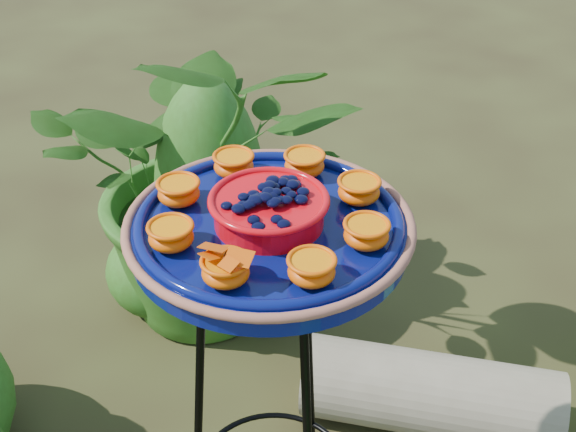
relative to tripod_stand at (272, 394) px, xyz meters
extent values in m
torus|color=black|center=(0.00, 0.00, 0.30)|extent=(0.23, 0.23, 0.01)
cylinder|color=black|center=(0.00, 0.13, -0.09)|extent=(0.02, 0.08, 0.78)
cylinder|color=black|center=(-0.11, -0.07, -0.09)|extent=(0.07, 0.05, 0.78)
cylinder|color=#070F55|center=(0.00, 0.00, 0.33)|extent=(0.41, 0.41, 0.04)
torus|color=#A75D4B|center=(0.00, 0.00, 0.34)|extent=(0.42, 0.42, 0.01)
torus|color=#070F55|center=(0.00, 0.00, 0.35)|extent=(0.38, 0.38, 0.02)
cylinder|color=red|center=(0.00, 0.00, 0.37)|extent=(0.16, 0.16, 0.04)
torus|color=red|center=(0.00, 0.00, 0.39)|extent=(0.17, 0.17, 0.01)
ellipsoid|color=black|center=(0.00, 0.00, 0.39)|extent=(0.14, 0.14, 0.03)
ellipsoid|color=#FF6002|center=(0.14, 0.03, 0.36)|extent=(0.06, 0.06, 0.03)
cylinder|color=#FF9205|center=(0.14, 0.03, 0.38)|extent=(0.06, 0.06, 0.01)
ellipsoid|color=#FF6002|center=(0.08, 0.12, 0.36)|extent=(0.06, 0.06, 0.03)
cylinder|color=#FF9205|center=(0.08, 0.12, 0.38)|extent=(0.06, 0.06, 0.01)
ellipsoid|color=#FF6002|center=(-0.03, 0.14, 0.36)|extent=(0.06, 0.06, 0.03)
cylinder|color=#FF9205|center=(-0.03, 0.14, 0.38)|extent=(0.06, 0.06, 0.01)
ellipsoid|color=#FF6002|center=(-0.12, 0.08, 0.36)|extent=(0.06, 0.06, 0.03)
cylinder|color=#FF9205|center=(-0.12, 0.08, 0.38)|extent=(0.06, 0.06, 0.01)
ellipsoid|color=#FF6002|center=(-0.14, -0.03, 0.36)|extent=(0.06, 0.06, 0.03)
cylinder|color=#FF9205|center=(-0.14, -0.03, 0.38)|extent=(0.06, 0.06, 0.01)
ellipsoid|color=#FF6002|center=(-0.08, -0.12, 0.36)|extent=(0.06, 0.06, 0.03)
cylinder|color=#FF9205|center=(-0.08, -0.12, 0.38)|extent=(0.06, 0.06, 0.01)
ellipsoid|color=#FF6002|center=(0.03, -0.14, 0.36)|extent=(0.06, 0.06, 0.03)
cylinder|color=#FF9205|center=(0.03, -0.14, 0.38)|extent=(0.06, 0.06, 0.01)
ellipsoid|color=#FF6002|center=(0.12, -0.08, 0.36)|extent=(0.06, 0.06, 0.03)
cylinder|color=#FF9205|center=(0.12, -0.08, 0.38)|extent=(0.06, 0.06, 0.01)
cylinder|color=black|center=(0.03, -0.14, 0.39)|extent=(0.01, 0.02, 0.00)
cube|color=#E46304|center=(0.01, -0.14, 0.39)|extent=(0.04, 0.03, 0.01)
cube|color=#E46304|center=(0.05, -0.14, 0.39)|extent=(0.04, 0.03, 0.01)
cylinder|color=gray|center=(0.11, 0.49, -0.38)|extent=(0.61, 0.38, 0.19)
imported|color=#2A5316|center=(-0.58, 0.58, -0.06)|extent=(0.97, 0.93, 0.84)
camera|label=1|loc=(0.53, -0.77, 0.99)|focal=50.00mm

